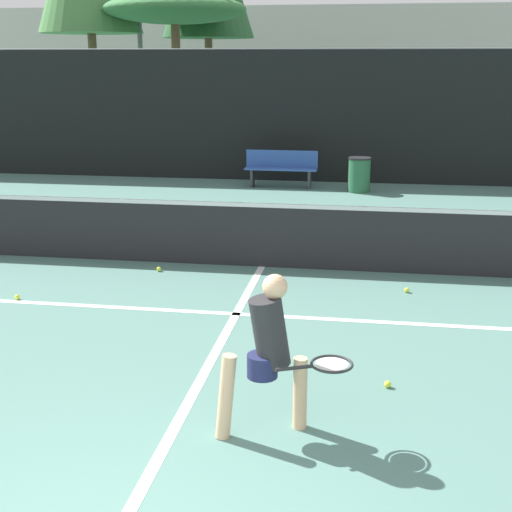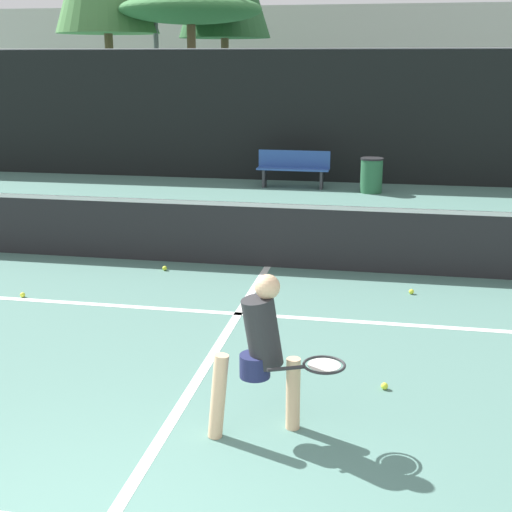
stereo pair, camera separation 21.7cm
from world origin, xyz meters
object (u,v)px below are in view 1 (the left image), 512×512
trash_bin (359,175)px  courtside_bench (281,167)px  player_practicing (270,349)px  parked_car (372,145)px

trash_bin → courtside_bench: bearing=168.6°
player_practicing → courtside_bench: size_ratio=0.79×
parked_car → trash_bin: bearing=-93.3°
trash_bin → parked_car: size_ratio=0.19×
courtside_bench → trash_bin: (1.84, -0.37, -0.07)m
player_practicing → courtside_bench: (-1.35, 11.51, -0.26)m
player_practicing → courtside_bench: bearing=73.4°
player_practicing → parked_car: player_practicing is taller
courtside_bench → trash_bin: courtside_bench is taller
trash_bin → parked_car: bearing=86.7°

